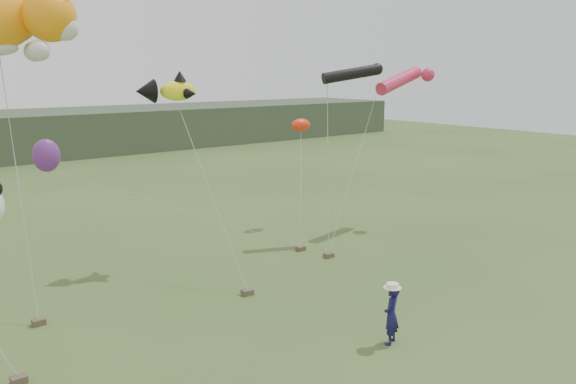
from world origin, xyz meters
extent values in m
plane|color=#385123|center=(0.00, 0.00, 0.00)|extent=(120.00, 120.00, 0.00)
imported|color=#151244|center=(0.84, -1.35, 0.87)|extent=(0.75, 0.64, 1.74)
cube|color=brown|center=(-6.80, 6.20, 0.10)|extent=(0.38, 0.30, 0.19)
cube|color=brown|center=(-0.38, 4.18, 0.10)|extent=(0.38, 0.30, 0.19)
cube|color=brown|center=(4.61, 5.42, 0.10)|extent=(0.38, 0.30, 0.19)
cube|color=brown|center=(-8.11, 3.00, 0.10)|extent=(0.38, 0.30, 0.19)
cube|color=brown|center=(4.28, 6.88, 0.10)|extent=(0.38, 0.30, 0.19)
sphere|color=orange|center=(-4.93, 8.87, 9.49)|extent=(1.73, 1.73, 1.73)
sphere|color=silver|center=(-4.54, 8.58, 9.11)|extent=(0.86, 0.86, 0.86)
sphere|color=silver|center=(-5.50, 8.29, 8.34)|extent=(0.67, 0.67, 0.67)
sphere|color=silver|center=(-5.31, 9.63, 8.34)|extent=(0.67, 0.67, 0.67)
ellipsoid|color=#FAF71D|center=(-0.41, 8.72, 6.95)|extent=(1.50, 0.77, 0.79)
cone|color=black|center=(-1.64, 9.03, 6.95)|extent=(0.81, 0.99, 0.92)
cone|color=black|center=(-0.31, 8.72, 7.51)|extent=(0.51, 0.51, 0.41)
cone|color=black|center=(-0.10, 8.21, 6.85)|extent=(0.54, 0.57, 0.41)
cone|color=black|center=(-0.10, 9.23, 6.85)|extent=(0.54, 0.57, 0.41)
cylinder|color=black|center=(7.53, 7.29, 7.58)|extent=(2.73, 1.49, 0.91)
sphere|color=black|center=(8.75, 6.85, 7.79)|extent=(0.54, 0.54, 0.54)
cylinder|color=#CE264C|center=(10.92, 7.38, 7.26)|extent=(3.44, 1.20, 1.39)
sphere|color=#CE264C|center=(12.42, 6.85, 7.53)|extent=(0.67, 0.67, 0.67)
ellipsoid|color=#FA2F0F|center=(7.19, 10.44, 5.07)|extent=(1.09, 0.64, 0.64)
ellipsoid|color=#67287F|center=(-5.09, 10.14, 4.68)|extent=(0.99, 0.66, 1.21)
camera|label=1|loc=(-10.72, -11.23, 7.66)|focal=35.00mm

